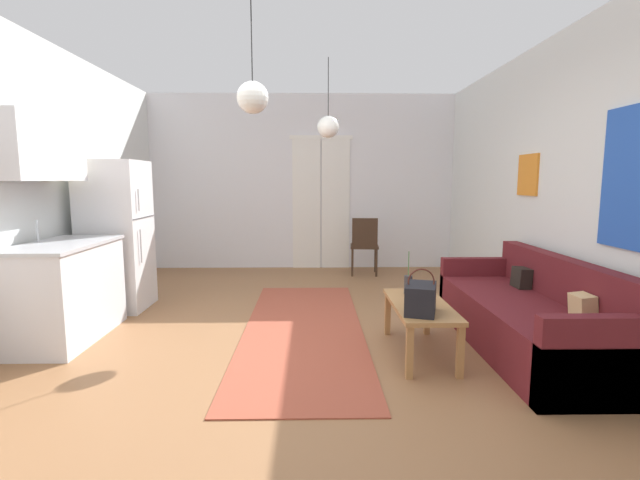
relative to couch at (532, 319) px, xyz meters
The scene contains 13 objects.
ground_plane 2.06m from the couch, behind, with size 5.49×8.19×0.10m, color #8E603D.
wall_back 4.40m from the couch, 118.44° to the left, with size 5.09×0.13×2.80m.
wall_right 1.23m from the couch, 12.83° to the right, with size 0.12×7.79×2.80m.
area_rug 2.06m from the couch, 164.45° to the left, with size 1.13×3.34×0.01m, color #9E4733.
couch is the anchor object (origin of this frame).
coffee_table 0.99m from the couch, behind, with size 0.45×1.04×0.43m.
bamboo_vase 1.08m from the couch, 166.73° to the left, with size 0.07×0.07×0.39m.
handbag 1.14m from the couch, 161.83° to the right, with size 0.31×0.38×0.35m.
refrigerator 4.31m from the couch, 161.70° to the left, with size 0.66×0.66×1.66m.
kitchen_counter 4.19m from the couch, behind, with size 0.63×1.19×2.00m.
accent_chair 3.26m from the couch, 109.48° to the left, with size 0.45×0.43×0.88m.
pendant_lamp_near 2.91m from the couch, 167.74° to the right, with size 0.22×0.22×0.91m.
pendant_lamp_far 2.91m from the couch, 137.25° to the left, with size 0.25×0.25×0.89m.
Camera 1 is at (0.15, -3.60, 1.45)m, focal length 25.39 mm.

